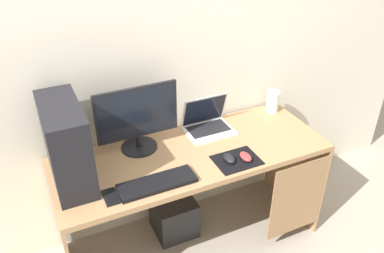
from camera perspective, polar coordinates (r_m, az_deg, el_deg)
The scene contains 13 objects.
ground_plane at distance 2.87m, azimuth 0.00°, elevation -15.72°, with size 8.00×8.00×0.00m, color #9E9384.
wall_back at distance 2.40m, azimuth -3.54°, elevation 11.90°, with size 4.00×0.05×2.60m.
desk at distance 2.46m, azimuth 0.53°, elevation -6.30°, with size 1.64×0.62×0.74m.
pc_tower at distance 2.15m, azimuth -17.52°, elevation -2.45°, with size 0.19×0.46×0.45m, color black.
monitor at distance 2.32m, azimuth -7.81°, elevation 1.09°, with size 0.49×0.22×0.41m.
laptop at distance 2.57m, azimuth 2.24°, elevation 0.46°, with size 0.30×0.23×0.23m.
speaker at distance 2.82m, azimuth 11.47°, elevation 3.53°, with size 0.09×0.09×0.15m, color white.
keyboard at distance 2.14m, azimuth -5.01°, elevation -8.08°, with size 0.42×0.14×0.02m, color black.
mousepad at distance 2.33m, azimuth 6.41°, elevation -4.79°, with size 0.26×0.20×0.01m, color black.
mouse_left at distance 2.30m, azimuth 5.34°, elevation -4.56°, with size 0.06×0.10×0.03m, color black.
mouse_right at distance 2.33m, azimuth 7.69°, elevation -4.29°, with size 0.06×0.10×0.03m, color #B23333.
cell_phone at distance 2.11m, azimuth -11.56°, elevation -9.82°, with size 0.07×0.13×0.01m, color black.
subwoofer at distance 2.83m, azimuth -2.60°, elevation -12.60°, with size 0.27×0.27×0.27m, color #232326.
Camera 1 is at (-0.82, -1.76, 2.12)m, focal length 37.31 mm.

